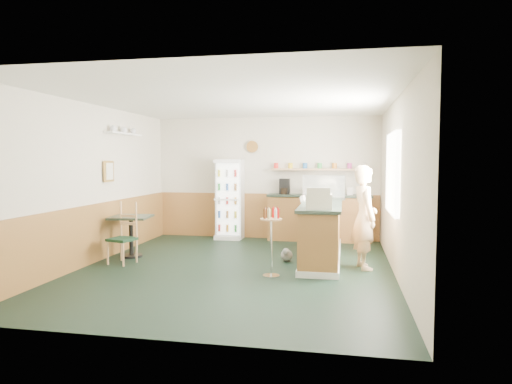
% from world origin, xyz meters
% --- Properties ---
extents(ground, '(6.00, 6.00, 0.00)m').
position_xyz_m(ground, '(0.00, 0.00, 0.00)').
color(ground, black).
rests_on(ground, ground).
extents(room_envelope, '(5.04, 6.02, 2.72)m').
position_xyz_m(room_envelope, '(-0.23, 0.73, 1.52)').
color(room_envelope, beige).
rests_on(room_envelope, ground).
extents(service_counter, '(0.68, 3.01, 1.01)m').
position_xyz_m(service_counter, '(1.35, 1.07, 0.46)').
color(service_counter, '#A46635').
rests_on(service_counter, ground).
extents(back_counter, '(2.24, 0.42, 1.69)m').
position_xyz_m(back_counter, '(1.19, 2.80, 0.55)').
color(back_counter, '#A46635').
rests_on(back_counter, ground).
extents(drinks_fridge, '(0.58, 0.52, 1.77)m').
position_xyz_m(drinks_fridge, '(-0.77, 2.74, 0.88)').
color(drinks_fridge, white).
rests_on(drinks_fridge, ground).
extents(display_case, '(0.80, 0.42, 0.45)m').
position_xyz_m(display_case, '(1.35, 1.65, 1.23)').
color(display_case, silver).
rests_on(display_case, service_counter).
extents(cash_register, '(0.41, 0.43, 0.23)m').
position_xyz_m(cash_register, '(1.35, -0.08, 1.12)').
color(cash_register, beige).
rests_on(cash_register, service_counter).
extents(shopkeeper, '(0.54, 0.65, 1.67)m').
position_xyz_m(shopkeeper, '(2.05, 0.39, 0.84)').
color(shopkeeper, tan).
rests_on(shopkeeper, ground).
extents(condiment_stand, '(0.33, 0.33, 1.02)m').
position_xyz_m(condiment_stand, '(0.66, -0.38, 0.66)').
color(condiment_stand, silver).
rests_on(condiment_stand, ground).
extents(newspaper_rack, '(0.09, 0.43, 0.87)m').
position_xyz_m(newspaper_rack, '(0.99, 1.25, 0.66)').
color(newspaper_rack, black).
rests_on(newspaper_rack, ground).
extents(cafe_table, '(0.76, 0.76, 0.74)m').
position_xyz_m(cafe_table, '(-2.05, 0.52, 0.52)').
color(cafe_table, black).
rests_on(cafe_table, ground).
extents(cafe_chair, '(0.47, 0.47, 1.04)m').
position_xyz_m(cafe_chair, '(-1.95, 0.07, 0.54)').
color(cafe_chair, black).
rests_on(cafe_chair, ground).
extents(dog_doorstop, '(0.21, 0.27, 0.25)m').
position_xyz_m(dog_doorstop, '(0.76, 0.66, 0.12)').
color(dog_doorstop, gray).
rests_on(dog_doorstop, ground).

